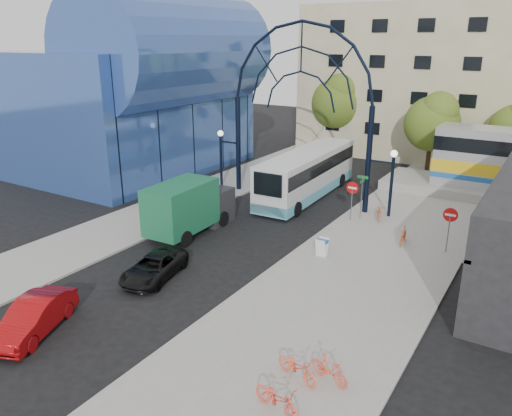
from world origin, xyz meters
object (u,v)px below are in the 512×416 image
Objects in this scene: city_bus at (307,173)px; bike_far_b at (330,370)px; bike_near_a at (380,212)px; stop_sign at (352,191)px; bike_near_b at (403,235)px; tree_north_a at (434,121)px; do_not_enter_sign at (450,219)px; green_truck at (190,207)px; black_suv at (154,267)px; bike_far_c at (297,367)px; tree_north_b at (339,100)px; street_name_sign at (362,188)px; sandwich_board at (322,245)px; gateway_arch at (301,77)px; bike_far_a at (278,399)px; red_sedan at (34,317)px.

bike_far_b is at bearing -63.53° from city_bus.
city_bus is 6.72m from bike_near_a.
bike_near_b is at bearing -27.91° from stop_sign.
tree_north_a reaches higher than stop_sign.
green_truck reaches higher than do_not_enter_sign.
do_not_enter_sign reaches higher than black_suv.
bike_far_c is at bearing 131.37° from bike_far_b.
bike_near_b is (12.58, -19.99, -4.67)m from tree_north_b.
bike_near_b is (3.50, -2.67, -1.53)m from street_name_sign.
city_bus reaches higher than street_name_sign.
tree_north_b is 24.89m from green_truck.
tree_north_a reaches higher than bike_near_b.
bike_near_b is at bearing 36.66° from black_suv.
sandwich_board is at bearing 43.10° from bike_far_b.
gateway_arch is 2.14× the size of green_truck.
sandwich_board is at bearing 2.41° from green_truck.
tree_north_a is 4.00× the size of bike_far_c.
tree_north_a is 22.57m from green_truck.
gateway_arch is 10.17m from bike_near_a.
bike_near_a reaches higher than bike_far_c.
bike_far_a is (4.53, -17.28, -1.38)m from stop_sign.
sandwich_board is 5.03m from bike_near_b.
bike_far_c is (9.08, -18.99, -1.14)m from city_bus.
stop_sign is 2.53× the size of sandwich_board.
bike_far_c is at bearing -99.03° from bike_near_a.
do_not_enter_sign reaches higher than bike_near_a.
do_not_enter_sign is 1.56× the size of bike_near_b.
red_sedan is at bearing -108.94° from black_suv.
tree_north_b is at bearing 39.72° from bike_far_b.
green_truck reaches higher than bike_near_a.
gateway_arch is 12.47m from bike_near_b.
bike_near_a is at bearing 30.02° from bike_far_b.
street_name_sign is (-5.80, 2.60, 0.15)m from do_not_enter_sign.
bike_far_c is (3.91, -16.15, -1.55)m from street_name_sign.
tree_north_b reaches higher than black_suv.
street_name_sign is at bearing -15.07° from gateway_arch.
bike_far_c is at bearing -68.80° from tree_north_b.
do_not_enter_sign is at bearing 36.68° from sandwich_board.
gateway_arch reaches higher than tree_north_b.
sandwich_board is at bearing -86.54° from street_name_sign.
tree_north_a reaches higher than bike_far_a.
tree_north_a is 0.88× the size of tree_north_b.
black_suv is at bearing -91.04° from gateway_arch.
bike_near_a is at bearing 51.97° from black_suv.
sandwich_board is 0.24× the size of black_suv.
green_truck is at bearing 76.71° from red_sedan.
street_name_sign is 5.91m from city_bus.
sandwich_board is at bearing -68.41° from tree_north_b.
sandwich_board is (0.40, -6.62, -1.39)m from street_name_sign.
black_suv is 2.20× the size of bike_far_a.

